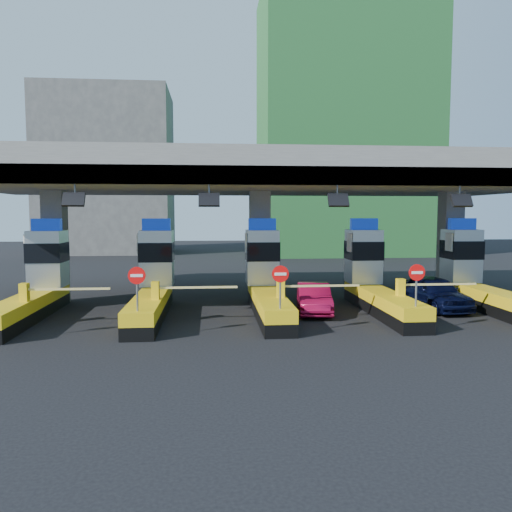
{
  "coord_description": "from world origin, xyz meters",
  "views": [
    {
      "loc": [
        -2.41,
        -22.0,
        4.37
      ],
      "look_at": [
        -0.45,
        0.0,
        2.5
      ],
      "focal_mm": 35.0,
      "sensor_mm": 36.0,
      "label": 1
    }
  ],
  "objects": [
    {
      "name": "ground",
      "position": [
        0.0,
        0.0,
        0.0
      ],
      "size": [
        120.0,
        120.0,
        0.0
      ],
      "primitive_type": "plane",
      "color": "black",
      "rests_on": "ground"
    },
    {
      "name": "toll_canopy",
      "position": [
        0.0,
        2.87,
        6.13
      ],
      "size": [
        28.0,
        12.09,
        7.0
      ],
      "color": "slate",
      "rests_on": "ground"
    },
    {
      "name": "toll_lane_far_left",
      "position": [
        -10.0,
        0.28,
        1.4
      ],
      "size": [
        4.43,
        8.0,
        4.16
      ],
      "color": "black",
      "rests_on": "ground"
    },
    {
      "name": "toll_lane_left",
      "position": [
        -5.0,
        0.28,
        1.4
      ],
      "size": [
        4.43,
        8.0,
        4.16
      ],
      "color": "black",
      "rests_on": "ground"
    },
    {
      "name": "toll_lane_center",
      "position": [
        0.0,
        0.28,
        1.4
      ],
      "size": [
        4.43,
        8.0,
        4.16
      ],
      "color": "black",
      "rests_on": "ground"
    },
    {
      "name": "toll_lane_right",
      "position": [
        5.0,
        0.28,
        1.4
      ],
      "size": [
        4.43,
        8.0,
        4.16
      ],
      "color": "black",
      "rests_on": "ground"
    },
    {
      "name": "toll_lane_far_right",
      "position": [
        10.0,
        0.28,
        1.4
      ],
      "size": [
        4.43,
        8.0,
        4.16
      ],
      "color": "black",
      "rests_on": "ground"
    },
    {
      "name": "bg_building_scaffold",
      "position": [
        12.0,
        32.0,
        14.0
      ],
      "size": [
        18.0,
        12.0,
        28.0
      ],
      "primitive_type": "cube",
      "color": "#1E5926",
      "rests_on": "ground"
    },
    {
      "name": "bg_building_concrete",
      "position": [
        -14.0,
        36.0,
        9.0
      ],
      "size": [
        14.0,
        10.0,
        18.0
      ],
      "primitive_type": "cube",
      "color": "#4C4C49",
      "rests_on": "ground"
    },
    {
      "name": "van",
      "position": [
        7.75,
        -0.12,
        0.77
      ],
      "size": [
        2.24,
        4.66,
        1.53
      ],
      "primitive_type": "imported",
      "rotation": [
        0.0,
        0.0,
        0.1
      ],
      "color": "black",
      "rests_on": "ground"
    },
    {
      "name": "red_car",
      "position": [
        2.07,
        -0.5,
        0.65
      ],
      "size": [
        1.85,
        4.07,
        1.3
      ],
      "primitive_type": "imported",
      "rotation": [
        0.0,
        0.0,
        -0.13
      ],
      "color": "maroon",
      "rests_on": "ground"
    }
  ]
}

